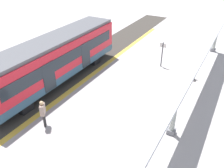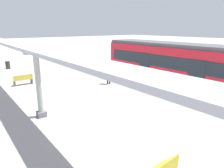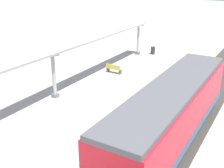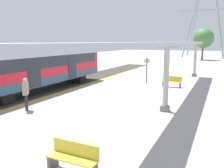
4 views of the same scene
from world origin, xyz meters
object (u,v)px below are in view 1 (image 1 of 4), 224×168
(canopy_pillar_second, at_px, (175,108))
(bench_near_end, at_px, (186,73))
(canopy_pillar_third, at_px, (216,34))
(passenger_waiting_near_edge, at_px, (43,111))
(platform_info_sign, at_px, (162,52))
(train_near_carriage, at_px, (55,59))

(canopy_pillar_second, height_order, bench_near_end, canopy_pillar_second)
(canopy_pillar_third, relative_size, passenger_waiting_near_edge, 1.96)
(canopy_pillar_third, xyz_separation_m, passenger_waiting_near_edge, (-6.69, -16.86, -0.65))
(canopy_pillar_second, xyz_separation_m, bench_near_end, (-1.00, 7.00, -1.30))
(bench_near_end, xyz_separation_m, passenger_waiting_near_edge, (-5.69, -10.00, 0.65))
(canopy_pillar_third, xyz_separation_m, platform_info_sign, (-3.42, -5.82, -0.42))
(canopy_pillar_third, distance_m, platform_info_sign, 6.77)
(canopy_pillar_third, distance_m, bench_near_end, 7.05)
(canopy_pillar_second, height_order, passenger_waiting_near_edge, canopy_pillar_second)
(canopy_pillar_second, distance_m, platform_info_sign, 8.75)
(train_near_carriage, relative_size, canopy_pillar_second, 3.73)
(bench_near_end, relative_size, platform_info_sign, 0.69)
(train_near_carriage, xyz_separation_m, platform_info_sign, (6.21, 6.45, -0.50))
(canopy_pillar_third, bearing_deg, train_near_carriage, -128.12)
(bench_near_end, bearing_deg, train_near_carriage, -147.92)
(canopy_pillar_second, relative_size, passenger_waiting_near_edge, 1.96)
(platform_info_sign, distance_m, passenger_waiting_near_edge, 11.51)
(train_near_carriage, distance_m, passenger_waiting_near_edge, 5.50)
(train_near_carriage, distance_m, platform_info_sign, 8.96)
(train_near_carriage, xyz_separation_m, passenger_waiting_near_edge, (2.93, -4.59, -0.73))
(canopy_pillar_third, bearing_deg, platform_info_sign, -120.43)
(canopy_pillar_second, bearing_deg, platform_info_sign, 113.05)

